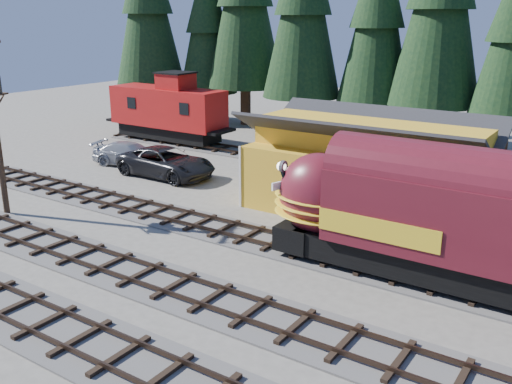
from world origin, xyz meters
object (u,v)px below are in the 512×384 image
Objects in this scene: pickup_truck_b at (130,154)px; depot at (367,158)px; caboose at (168,110)px; pickup_truck_a at (166,162)px; locomotive at (449,226)px.

depot is at bearing -105.15° from pickup_truck_b.
pickup_truck_b is (2.99, -7.31, -1.85)m from caboose.
pickup_truck_a is (-13.62, -0.62, -2.02)m from depot.
caboose is 8.12m from pickup_truck_b.
caboose is 1.88× the size of pickup_truck_b.
pickup_truck_a is at bearing 163.43° from locomotive.
caboose is at bearing 160.11° from depot.
caboose is at bearing 152.48° from locomotive.
pickup_truck_a is 1.24× the size of pickup_truck_b.
depot is 1.88× the size of pickup_truck_a.
pickup_truck_b is (-23.88, 6.69, -1.69)m from locomotive.
locomotive is 2.29× the size of pickup_truck_a.
locomotive is 1.51× the size of caboose.
pickup_truck_a reaches higher than pickup_truck_b.
caboose is 10.93m from pickup_truck_a.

